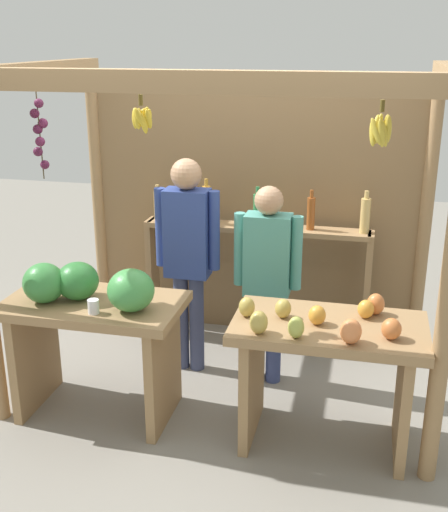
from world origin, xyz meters
name	(u,v)px	position (x,y,z in m)	size (l,w,h in m)	color
ground_plane	(229,376)	(0.00, 0.00, 0.00)	(12.00, 12.00, 0.00)	gray
market_stall	(241,193)	(0.00, 0.39, 1.32)	(2.86, 1.84, 2.26)	#99754C
fruit_counter_left	(93,317)	(-0.76, -0.67, 0.71)	(1.15, 0.64, 1.08)	#99754C
fruit_counter_right	(327,356)	(0.75, -0.66, 0.60)	(1.15, 0.64, 0.95)	#99754C
bottle_shelf_unit	(257,253)	(0.08, 0.65, 0.77)	(1.83, 0.22, 1.36)	#99754C
vendor_man	(188,247)	(-0.33, 0.07, 0.98)	(0.48, 0.22, 1.62)	#3A4265
vendor_woman	(267,270)	(0.27, 0.02, 0.87)	(0.48, 0.20, 1.47)	navy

